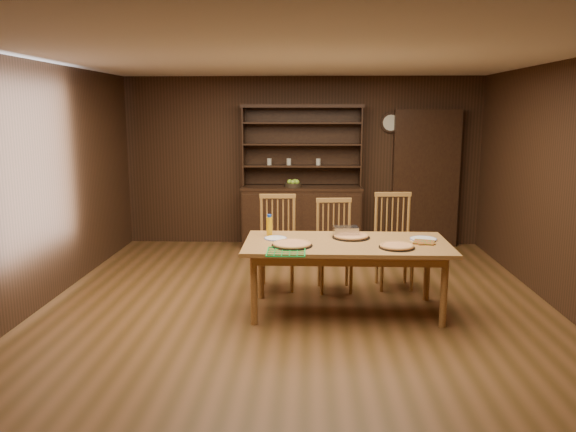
{
  "coord_description": "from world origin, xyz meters",
  "views": [
    {
      "loc": [
        0.12,
        -5.76,
        2.08
      ],
      "look_at": [
        -0.12,
        0.4,
        0.92
      ],
      "focal_mm": 35.0,
      "sensor_mm": 36.0,
      "label": 1
    }
  ],
  "objects_px": {
    "china_hutch": "(302,209)",
    "dining_table": "(346,249)",
    "chair_center": "(334,242)",
    "chair_right": "(393,237)",
    "chair_left": "(278,238)",
    "juice_bottle": "(269,226)"
  },
  "relations": [
    {
      "from": "dining_table",
      "to": "juice_bottle",
      "type": "relative_size",
      "value": 9.04
    },
    {
      "from": "dining_table",
      "to": "chair_right",
      "type": "distance_m",
      "value": 1.12
    },
    {
      "from": "china_hutch",
      "to": "dining_table",
      "type": "bearing_deg",
      "value": -80.02
    },
    {
      "from": "dining_table",
      "to": "chair_center",
      "type": "xyz_separation_m",
      "value": [
        -0.09,
        0.79,
        -0.11
      ]
    },
    {
      "from": "china_hutch",
      "to": "dining_table",
      "type": "relative_size",
      "value": 1.04
    },
    {
      "from": "chair_left",
      "to": "chair_center",
      "type": "distance_m",
      "value": 0.67
    },
    {
      "from": "china_hutch",
      "to": "chair_left",
      "type": "bearing_deg",
      "value": -97.19
    },
    {
      "from": "juice_bottle",
      "to": "chair_left",
      "type": "bearing_deg",
      "value": 84.24
    },
    {
      "from": "dining_table",
      "to": "chair_center",
      "type": "distance_m",
      "value": 0.81
    },
    {
      "from": "china_hutch",
      "to": "chair_left",
      "type": "xyz_separation_m",
      "value": [
        -0.26,
        -2.03,
        -0.01
      ]
    },
    {
      "from": "china_hutch",
      "to": "chair_left",
      "type": "distance_m",
      "value": 2.04
    },
    {
      "from": "china_hutch",
      "to": "juice_bottle",
      "type": "bearing_deg",
      "value": -96.88
    },
    {
      "from": "chair_center",
      "to": "dining_table",
      "type": "bearing_deg",
      "value": -88.67
    },
    {
      "from": "chair_center",
      "to": "juice_bottle",
      "type": "bearing_deg",
      "value": -150.06
    },
    {
      "from": "juice_bottle",
      "to": "chair_right",
      "type": "bearing_deg",
      "value": 24.3
    },
    {
      "from": "chair_center",
      "to": "chair_right",
      "type": "distance_m",
      "value": 0.72
    },
    {
      "from": "chair_right",
      "to": "chair_left",
      "type": "bearing_deg",
      "value": 179.88
    },
    {
      "from": "chair_left",
      "to": "chair_center",
      "type": "bearing_deg",
      "value": -6.25
    },
    {
      "from": "china_hutch",
      "to": "dining_table",
      "type": "distance_m",
      "value": 2.91
    },
    {
      "from": "chair_right",
      "to": "juice_bottle",
      "type": "relative_size",
      "value": 4.84
    },
    {
      "from": "juice_bottle",
      "to": "dining_table",
      "type": "bearing_deg",
      "value": -19.1
    },
    {
      "from": "chair_center",
      "to": "china_hutch",
      "type": "bearing_deg",
      "value": 96.27
    }
  ]
}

